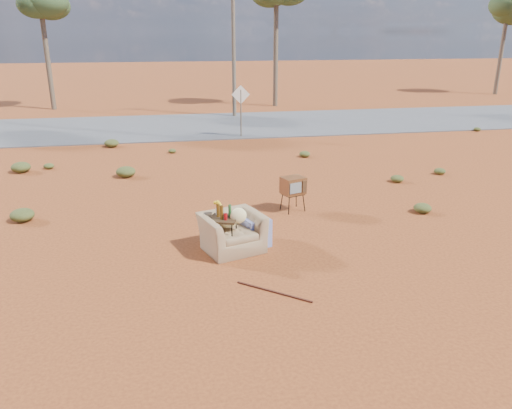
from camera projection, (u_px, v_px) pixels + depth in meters
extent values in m
plane|color=#99491E|center=(260.00, 257.00, 10.06)|extent=(140.00, 140.00, 0.00)
cube|color=#565659|center=(201.00, 125.00, 23.98)|extent=(140.00, 7.00, 0.04)
imported|color=#8E704D|center=(232.00, 226.00, 10.22)|extent=(1.37, 1.10, 1.04)
ellipsoid|color=#F3E395|center=(228.00, 222.00, 10.21)|extent=(0.38, 0.38, 0.22)
ellipsoid|color=#F3E395|center=(238.00, 216.00, 9.98)|extent=(0.33, 0.17, 0.33)
cube|color=navy|center=(253.00, 229.00, 10.63)|extent=(0.71, 0.89, 0.61)
cube|color=black|center=(293.00, 194.00, 12.50)|extent=(0.58, 0.51, 0.03)
cylinder|color=black|center=(289.00, 206.00, 12.32)|extent=(0.03, 0.03, 0.44)
cylinder|color=black|center=(304.00, 203.00, 12.53)|extent=(0.03, 0.03, 0.44)
cylinder|color=black|center=(281.00, 202.00, 12.61)|extent=(0.03, 0.03, 0.44)
cylinder|color=black|center=(296.00, 199.00, 12.81)|extent=(0.03, 0.03, 0.44)
cube|color=brown|center=(293.00, 185.00, 12.42)|extent=(0.66, 0.58, 0.42)
cube|color=slate|center=(296.00, 188.00, 12.20)|extent=(0.32, 0.13, 0.27)
cube|color=#472D19|center=(305.00, 187.00, 12.33)|extent=(0.12, 0.06, 0.30)
cube|color=#3C2A15|center=(224.00, 219.00, 10.02)|extent=(0.67, 0.67, 0.04)
cylinder|color=black|center=(212.00, 239.00, 9.98)|extent=(0.03, 0.03, 0.73)
cylinder|color=black|center=(232.00, 240.00, 9.92)|extent=(0.03, 0.03, 0.73)
cylinder|color=black|center=(217.00, 231.00, 10.37)|extent=(0.03, 0.03, 0.73)
cylinder|color=black|center=(236.00, 232.00, 10.31)|extent=(0.03, 0.03, 0.73)
cylinder|color=#4D2E0C|center=(218.00, 210.00, 10.04)|extent=(0.07, 0.07, 0.27)
cylinder|color=#4D2E0C|center=(222.00, 212.00, 9.89)|extent=(0.07, 0.07, 0.29)
cylinder|color=#255424|center=(230.00, 210.00, 10.06)|extent=(0.06, 0.06, 0.25)
cylinder|color=red|center=(226.00, 217.00, 9.89)|extent=(0.07, 0.07, 0.14)
cylinder|color=silver|center=(218.00, 211.00, 10.16)|extent=(0.08, 0.08, 0.15)
ellipsoid|color=yellow|center=(218.00, 204.00, 10.11)|extent=(0.17, 0.17, 0.13)
cylinder|color=#532116|center=(274.00, 292.00, 8.66)|extent=(1.15, 0.96, 0.04)
cylinder|color=brown|center=(241.00, 114.00, 21.13)|extent=(0.06, 0.06, 2.00)
cube|color=silver|center=(241.00, 95.00, 20.87)|extent=(0.78, 0.04, 0.78)
cylinder|color=brown|center=(47.00, 56.00, 28.13)|extent=(0.28, 0.28, 6.00)
ellipsoid|color=#3A542B|center=(41.00, 8.00, 27.31)|extent=(3.20, 3.20, 2.20)
cylinder|color=brown|center=(276.00, 46.00, 29.27)|extent=(0.28, 0.28, 7.00)
cylinder|color=brown|center=(502.00, 47.00, 35.07)|extent=(0.28, 0.28, 6.50)
ellipsoid|color=#3A542B|center=(509.00, 5.00, 34.16)|extent=(3.20, 3.20, 2.20)
cylinder|color=brown|center=(233.00, 38.00, 25.34)|extent=(0.20, 0.20, 8.00)
ellipsoid|color=#4B5224|center=(22.00, 215.00, 11.90)|extent=(0.56, 0.56, 0.31)
ellipsoid|color=#4B5224|center=(423.00, 208.00, 12.46)|extent=(0.44, 0.44, 0.24)
ellipsoid|color=#4B5224|center=(126.00, 172.00, 15.52)|extent=(0.60, 0.60, 0.33)
ellipsoid|color=#4B5224|center=(440.00, 171.00, 15.84)|extent=(0.36, 0.36, 0.20)
ellipsoid|color=#4B5224|center=(305.00, 154.00, 18.00)|extent=(0.40, 0.40, 0.22)
ellipsoid|color=#4B5224|center=(172.00, 151.00, 18.59)|extent=(0.30, 0.30, 0.17)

